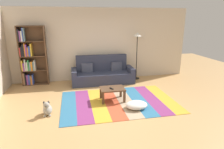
{
  "coord_description": "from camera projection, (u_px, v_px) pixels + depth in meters",
  "views": [
    {
      "loc": [
        -1.12,
        -4.75,
        2.29
      ],
      "look_at": [
        0.03,
        0.78,
        0.65
      ],
      "focal_mm": 30.72,
      "sensor_mm": 36.0,
      "label": 1
    }
  ],
  "objects": [
    {
      "name": "standing_lamp",
      "position": [
        137.0,
        40.0,
        7.24
      ],
      "size": [
        0.32,
        0.32,
        1.81
      ],
      "color": "black",
      "rests_on": "ground_plane"
    },
    {
      "name": "dog",
      "position": [
        47.0,
        109.0,
        4.71
      ],
      "size": [
        0.22,
        0.35,
        0.4
      ],
      "color": "#9E998E",
      "rests_on": "ground_plane"
    },
    {
      "name": "couch",
      "position": [
        103.0,
        74.0,
        7.11
      ],
      "size": [
        2.26,
        0.8,
        1.0
      ],
      "color": "#2D3347",
      "rests_on": "ground_plane"
    },
    {
      "name": "tv_remote",
      "position": [
        112.0,
        88.0,
        5.42
      ],
      "size": [
        0.1,
        0.16,
        0.02
      ],
      "primitive_type": "cube",
      "rotation": [
        0.0,
        0.0,
        0.4
      ],
      "color": "black",
      "rests_on": "coffee_table"
    },
    {
      "name": "pouf",
      "position": [
        137.0,
        105.0,
        5.06
      ],
      "size": [
        0.58,
        0.46,
        0.19
      ],
      "primitive_type": "ellipsoid",
      "color": "white",
      "rests_on": "rug"
    },
    {
      "name": "back_wall",
      "position": [
        102.0,
        44.0,
        7.34
      ],
      "size": [
        6.8,
        0.1,
        2.7
      ],
      "primitive_type": "cube",
      "color": "beige",
      "rests_on": "ground_plane"
    },
    {
      "name": "coffee_table",
      "position": [
        112.0,
        90.0,
        5.5
      ],
      "size": [
        0.69,
        0.5,
        0.37
      ],
      "color": "#513826",
      "rests_on": "rug"
    },
    {
      "name": "bookshelf",
      "position": [
        30.0,
        58.0,
        6.7
      ],
      "size": [
        0.9,
        0.28,
        2.08
      ],
      "color": "brown",
      "rests_on": "ground_plane"
    },
    {
      "name": "ground_plane",
      "position": [
        117.0,
        105.0,
        5.32
      ],
      "size": [
        14.0,
        14.0,
        0.0
      ],
      "primitive_type": "plane",
      "color": "tan"
    },
    {
      "name": "rug",
      "position": [
        119.0,
        102.0,
        5.5
      ],
      "size": [
        3.21,
        2.16,
        0.01
      ],
      "color": "teal",
      "rests_on": "ground_plane"
    }
  ]
}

